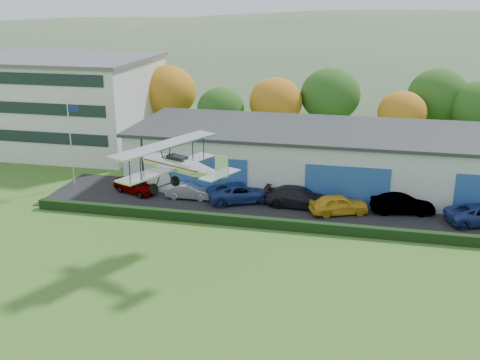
% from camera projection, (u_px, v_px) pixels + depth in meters
% --- Properties ---
extents(ground, '(300.00, 300.00, 0.00)m').
position_uv_depth(ground, '(224.00, 353.00, 28.76)').
color(ground, '#3A6821').
rests_on(ground, ground).
extents(apron, '(48.00, 9.00, 0.05)m').
position_uv_depth(apron, '(321.00, 209.00, 47.56)').
color(apron, black).
rests_on(apron, ground).
extents(hedge, '(46.00, 0.60, 0.80)m').
position_uv_depth(hedge, '(315.00, 227.00, 43.00)').
color(hedge, black).
rests_on(hedge, ground).
extents(hangar, '(40.60, 12.60, 5.30)m').
position_uv_depth(hangar, '(350.00, 158.00, 52.78)').
color(hangar, '#B2B7BC').
rests_on(hangar, ground).
extents(office_block, '(20.60, 15.60, 10.40)m').
position_uv_depth(office_block, '(62.00, 102.00, 65.34)').
color(office_block, silver).
rests_on(office_block, ground).
extents(flagpole, '(1.05, 0.10, 8.00)m').
position_uv_depth(flagpole, '(71.00, 136.00, 51.75)').
color(flagpole, silver).
rests_on(flagpole, ground).
extents(tree_belt, '(75.70, 13.22, 10.12)m').
position_uv_depth(tree_belt, '(319.00, 100.00, 64.41)').
color(tree_belt, '#3D2614').
rests_on(tree_belt, ground).
extents(distant_hills, '(430.00, 196.00, 56.00)m').
position_uv_depth(distant_hills, '(329.00, 102.00, 163.39)').
color(distant_hills, '#4C6642').
rests_on(distant_hills, ground).
extents(car_0, '(4.66, 3.35, 1.47)m').
position_uv_depth(car_0, '(135.00, 185.00, 51.15)').
color(car_0, gray).
rests_on(car_0, apron).
extents(car_1, '(4.14, 1.54, 1.35)m').
position_uv_depth(car_1, '(189.00, 191.00, 49.81)').
color(car_1, silver).
rests_on(car_1, apron).
extents(car_2, '(6.44, 4.87, 1.62)m').
position_uv_depth(car_2, '(242.00, 192.00, 49.03)').
color(car_2, navy).
rests_on(car_2, apron).
extents(car_3, '(5.89, 2.63, 1.68)m').
position_uv_depth(car_3, '(299.00, 197.00, 47.88)').
color(car_3, black).
rests_on(car_3, apron).
extents(car_4, '(5.13, 3.56, 1.62)m').
position_uv_depth(car_4, '(339.00, 204.00, 46.33)').
color(car_4, gold).
rests_on(car_4, apron).
extents(car_5, '(5.22, 2.45, 1.65)m').
position_uv_depth(car_5, '(402.00, 204.00, 46.42)').
color(car_5, gray).
rests_on(car_5, apron).
extents(biplane, '(7.81, 8.47, 3.26)m').
position_uv_depth(biplane, '(178.00, 164.00, 37.09)').
color(biplane, silver).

